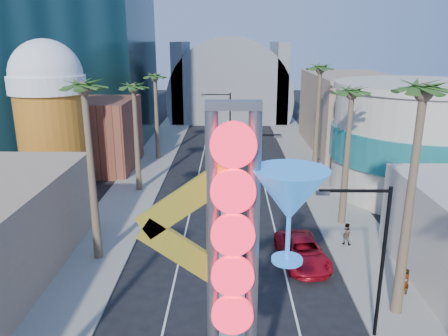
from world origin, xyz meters
TOP-DOWN VIEW (x-y plane):
  - sidewalk_west at (-9.50, 35.00)m, footprint 5.00×100.00m
  - sidewalk_east at (9.50, 35.00)m, footprint 5.00×100.00m
  - median at (0.00, 38.00)m, footprint 1.60×84.00m
  - brick_filler_west at (-16.00, 38.00)m, footprint 10.00×10.00m
  - filler_east at (16.00, 48.00)m, footprint 10.00×20.00m
  - beer_mug at (-17.00, 30.00)m, footprint 7.00×7.00m
  - turquoise_building at (18.00, 30.00)m, footprint 16.60×16.60m
  - canopy at (0.00, 72.00)m, footprint 22.00×16.00m
  - neon_sign at (0.82, 2.96)m, footprint 6.53×2.60m
  - streetlight_0 at (0.55, 20.00)m, footprint 3.79×0.25m
  - streetlight_1 at (-0.55, 44.00)m, footprint 3.79×0.25m
  - streetlight_2 at (6.72, 8.00)m, footprint 3.45×0.25m
  - palm_1 at (-9.00, 16.00)m, footprint 2.40×2.40m
  - palm_2 at (-9.00, 30.00)m, footprint 2.40×2.40m
  - palm_3 at (-9.00, 42.00)m, footprint 2.40×2.40m
  - palm_5 at (9.00, 10.00)m, footprint 2.40×2.40m
  - palm_6 at (9.00, 22.00)m, footprint 2.40×2.40m
  - palm_7 at (9.00, 34.00)m, footprint 2.40×2.40m
  - red_pickup at (4.78, 15.65)m, footprint 3.45×6.20m
  - pedestrian_a at (10.04, 11.64)m, footprint 0.70×0.56m
  - pedestrian_b at (8.33, 18.13)m, footprint 0.97×0.87m

SIDE VIEW (x-z plane):
  - sidewalk_west at x=-9.50m, z-range 0.00..0.15m
  - sidewalk_east at x=9.50m, z-range 0.00..0.15m
  - median at x=0.00m, z-range 0.00..0.15m
  - red_pickup at x=4.78m, z-range 0.00..1.64m
  - pedestrian_b at x=8.33m, z-range 0.15..1.77m
  - pedestrian_a at x=10.04m, z-range 0.15..1.81m
  - brick_filler_west at x=-16.00m, z-range 0.00..8.00m
  - canopy at x=0.00m, z-range -6.69..15.31m
  - streetlight_2 at x=6.72m, z-range 0.83..8.83m
  - streetlight_0 at x=0.55m, z-range 0.88..8.88m
  - streetlight_1 at x=-0.55m, z-range 0.88..8.88m
  - filler_east at x=16.00m, z-range 0.00..10.00m
  - turquoise_building at x=18.00m, z-range -0.05..10.55m
  - neon_sign at x=0.82m, z-range 1.03..13.58m
  - beer_mug at x=-17.00m, z-range 0.59..15.09m
  - palm_2 at x=-9.00m, z-range 3.88..15.08m
  - palm_3 at x=-9.00m, z-range 3.88..15.08m
  - palm_6 at x=9.00m, z-range 4.08..15.78m
  - palm_1 at x=-9.00m, z-range 4.47..17.17m
  - palm_7 at x=9.00m, z-range 4.47..17.17m
  - palm_5 at x=9.00m, z-range 4.67..17.87m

